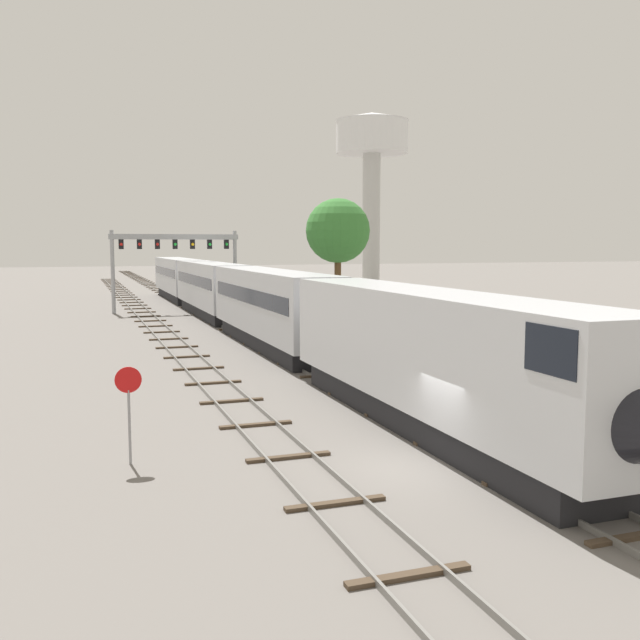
{
  "coord_description": "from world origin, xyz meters",
  "views": [
    {
      "loc": [
        -9.35,
        -17.56,
        6.36
      ],
      "look_at": [
        1.0,
        12.0,
        3.0
      ],
      "focal_mm": 39.4,
      "sensor_mm": 36.0,
      "label": 1
    }
  ],
  "objects": [
    {
      "name": "trackside_tree_left",
      "position": [
        11.44,
        37.3,
        7.48
      ],
      "size": [
        5.35,
        5.35,
        10.21
      ],
      "color": "brown",
      "rests_on": "ground"
    },
    {
      "name": "signal_gantry",
      "position": [
        -0.25,
        49.95,
        5.73
      ],
      "size": [
        12.1,
        0.49,
        7.72
      ],
      "color": "#999BA0",
      "rests_on": "ground"
    },
    {
      "name": "track_near",
      "position": [
        -3.5,
        40.0,
        0.07
      ],
      "size": [
        2.6,
        160.0,
        0.16
      ],
      "color": "slate",
      "rests_on": "ground"
    },
    {
      "name": "passenger_train",
      "position": [
        2.0,
        34.66,
        2.6
      ],
      "size": [
        3.04,
        82.2,
        4.8
      ],
      "color": "silver",
      "rests_on": "ground"
    },
    {
      "name": "ground_plane",
      "position": [
        0.0,
        0.0,
        0.0
      ],
      "size": [
        400.0,
        400.0,
        0.0
      ],
      "primitive_type": "plane",
      "color": "slate"
    },
    {
      "name": "stop_sign",
      "position": [
        -8.0,
        2.99,
        1.87
      ],
      "size": [
        0.76,
        0.08,
        2.88
      ],
      "color": "gray",
      "rests_on": "ground"
    },
    {
      "name": "water_tower",
      "position": [
        32.43,
        78.78,
        20.46
      ],
      "size": [
        10.68,
        10.68,
        25.55
      ],
      "color": "beige",
      "rests_on": "ground"
    },
    {
      "name": "track_main",
      "position": [
        2.0,
        60.0,
        0.07
      ],
      "size": [
        2.6,
        200.0,
        0.16
      ],
      "color": "slate",
      "rests_on": "ground"
    }
  ]
}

